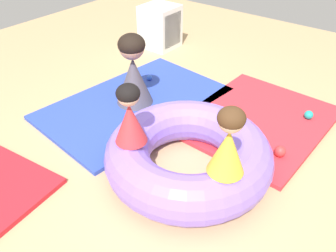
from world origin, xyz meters
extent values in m
plane|color=tan|center=(0.00, 0.00, 0.00)|extent=(8.00, 8.00, 0.00)
cube|color=red|center=(1.09, -0.26, 0.02)|extent=(1.48, 1.23, 0.04)
cube|color=#2D47B7|center=(0.60, 0.87, 0.02)|extent=(1.98, 1.34, 0.04)
torus|color=#8466E0|center=(0.11, -0.14, 0.18)|extent=(1.30, 1.30, 0.35)
cone|color=red|center=(-0.19, 0.17, 0.51)|extent=(0.29, 0.29, 0.31)
sphere|color=#DBAD89|center=(-0.19, 0.17, 0.73)|extent=(0.16, 0.16, 0.16)
ellipsoid|color=black|center=(-0.19, 0.17, 0.75)|extent=(0.17, 0.17, 0.13)
cone|color=yellow|center=(-0.05, -0.54, 0.51)|extent=(0.28, 0.28, 0.33)
sphere|color=#DBAD89|center=(-0.05, -0.54, 0.75)|extent=(0.16, 0.16, 0.16)
ellipsoid|color=#472D19|center=(-0.05, -0.54, 0.77)|extent=(0.18, 0.18, 0.14)
cone|color=#4C4751|center=(0.60, 0.87, 0.28)|extent=(0.51, 0.51, 0.48)
sphere|color=tan|center=(0.60, 0.87, 0.64)|extent=(0.24, 0.24, 0.24)
ellipsoid|color=black|center=(0.60, 0.87, 0.66)|extent=(0.26, 0.26, 0.21)
sphere|color=red|center=(0.69, -0.66, 0.09)|extent=(0.10, 0.10, 0.10)
sphere|color=teal|center=(1.38, -0.65, 0.08)|extent=(0.08, 0.08, 0.08)
sphere|color=blue|center=(1.05, 1.06, 0.07)|extent=(0.06, 0.06, 0.06)
cube|color=silver|center=(1.96, 1.64, 0.28)|extent=(0.44, 0.44, 0.56)
cube|color=#2D2D33|center=(1.96, 1.52, 0.28)|extent=(0.34, 0.20, 0.44)
camera|label=1|loc=(-1.64, -1.30, 1.94)|focal=37.59mm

